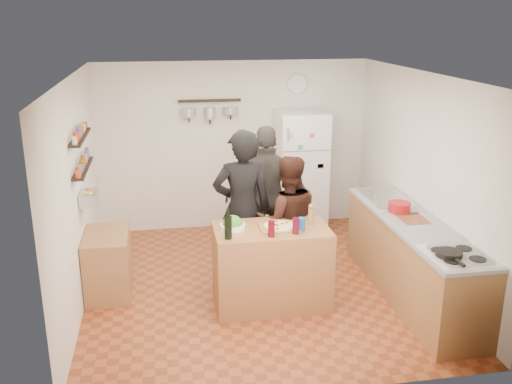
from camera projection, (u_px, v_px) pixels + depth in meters
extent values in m
plane|color=brown|center=(257.00, 285.00, 6.89)|extent=(4.20, 4.20, 0.00)
plane|color=white|center=(258.00, 75.00, 6.14)|extent=(4.20, 4.20, 0.00)
plane|color=silver|center=(234.00, 146.00, 8.49)|extent=(4.00, 0.00, 4.00)
plane|color=silver|center=(76.00, 195.00, 6.19)|extent=(0.00, 4.20, 4.20)
plane|color=silver|center=(422.00, 178.00, 6.83)|extent=(0.00, 4.20, 4.20)
cube|color=#9D6339|center=(271.00, 266.00, 6.32)|extent=(1.25, 0.72, 0.91)
cube|color=olive|center=(279.00, 227.00, 6.18)|extent=(0.42, 0.34, 0.02)
cylinder|color=beige|center=(279.00, 226.00, 6.17)|extent=(0.34, 0.34, 0.02)
cylinder|color=white|center=(233.00, 226.00, 6.16)|extent=(0.27, 0.27, 0.05)
cylinder|color=black|center=(228.00, 228.00, 5.86)|extent=(0.08, 0.08, 0.24)
cylinder|color=#52070F|center=(271.00, 229.00, 5.93)|extent=(0.07, 0.07, 0.17)
cylinder|color=#4F061A|center=(296.00, 226.00, 6.01)|extent=(0.07, 0.07, 0.18)
cylinder|color=olive|center=(311.00, 216.00, 6.28)|extent=(0.06, 0.06, 0.19)
cylinder|color=navy|center=(301.00, 224.00, 6.10)|extent=(0.09, 0.09, 0.14)
imported|color=black|center=(242.00, 209.00, 6.67)|extent=(0.70, 0.46, 1.90)
imported|color=black|center=(287.00, 222.00, 6.70)|extent=(0.81, 0.65, 1.59)
imported|color=#302C2A|center=(267.00, 197.00, 7.23)|extent=(1.12, 0.59, 1.83)
cube|color=#9E7042|center=(412.00, 260.00, 6.51)|extent=(0.63, 2.63, 0.90)
cube|color=white|center=(458.00, 256.00, 5.48)|extent=(0.60, 0.62, 0.02)
cylinder|color=black|center=(449.00, 254.00, 5.45)|extent=(0.25, 0.25, 0.05)
cube|color=silver|center=(386.00, 198.00, 7.17)|extent=(0.50, 0.80, 0.03)
cube|color=brown|center=(412.00, 220.00, 6.45)|extent=(0.30, 0.40, 0.02)
cylinder|color=maroon|center=(399.00, 207.00, 6.67)|extent=(0.26, 0.26, 0.11)
cube|color=white|center=(301.00, 172.00, 8.42)|extent=(0.70, 0.68, 1.80)
cylinder|color=silver|center=(297.00, 84.00, 8.35)|extent=(0.30, 0.03, 0.30)
cube|color=black|center=(83.00, 168.00, 6.32)|extent=(0.12, 1.00, 0.02)
cube|color=black|center=(80.00, 137.00, 6.21)|extent=(0.12, 1.00, 0.02)
cube|color=silver|center=(89.00, 198.00, 6.43)|extent=(0.18, 0.35, 0.14)
cube|color=#AA7A47|center=(108.00, 264.00, 6.61)|extent=(0.50, 0.80, 0.73)
cube|color=black|center=(210.00, 101.00, 8.13)|extent=(0.90, 0.04, 0.04)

